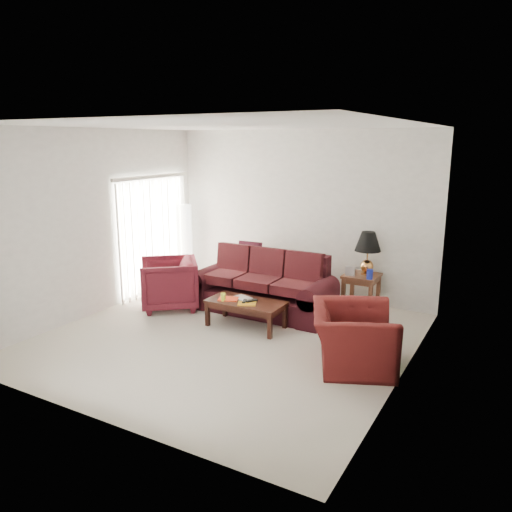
{
  "coord_description": "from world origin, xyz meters",
  "views": [
    {
      "loc": [
        3.68,
        -5.74,
        2.8
      ],
      "look_at": [
        0.0,
        0.85,
        1.05
      ],
      "focal_mm": 35.0,
      "sensor_mm": 36.0,
      "label": 1
    }
  ],
  "objects_px": {
    "armchair_left": "(169,284)",
    "armchair_right": "(353,337)",
    "sofa": "(262,283)",
    "floor_lamp": "(187,243)",
    "end_table": "(361,292)",
    "coffee_table": "(246,314)"
  },
  "relations": [
    {
      "from": "sofa",
      "to": "coffee_table",
      "type": "relative_size",
      "value": 2.02
    },
    {
      "from": "armchair_left",
      "to": "end_table",
      "type": "bearing_deg",
      "value": 77.5
    },
    {
      "from": "floor_lamp",
      "to": "armchair_left",
      "type": "xyz_separation_m",
      "value": [
        0.73,
        -1.49,
        -0.37
      ]
    },
    {
      "from": "end_table",
      "to": "coffee_table",
      "type": "bearing_deg",
      "value": -128.15
    },
    {
      "from": "end_table",
      "to": "armchair_right",
      "type": "bearing_deg",
      "value": -75.07
    },
    {
      "from": "floor_lamp",
      "to": "sofa",
      "type": "bearing_deg",
      "value": -21.91
    },
    {
      "from": "sofa",
      "to": "armchair_right",
      "type": "relative_size",
      "value": 2.07
    },
    {
      "from": "armchair_right",
      "to": "coffee_table",
      "type": "xyz_separation_m",
      "value": [
        -1.86,
        0.49,
        -0.17
      ]
    },
    {
      "from": "end_table",
      "to": "floor_lamp",
      "type": "height_order",
      "value": "floor_lamp"
    },
    {
      "from": "armchair_right",
      "to": "coffee_table",
      "type": "height_order",
      "value": "armchair_right"
    },
    {
      "from": "sofa",
      "to": "floor_lamp",
      "type": "relative_size",
      "value": 1.51
    },
    {
      "from": "floor_lamp",
      "to": "armchair_left",
      "type": "relative_size",
      "value": 1.69
    },
    {
      "from": "end_table",
      "to": "coffee_table",
      "type": "distance_m",
      "value": 2.09
    },
    {
      "from": "armchair_left",
      "to": "coffee_table",
      "type": "relative_size",
      "value": 0.79
    },
    {
      "from": "floor_lamp",
      "to": "armchair_right",
      "type": "height_order",
      "value": "floor_lamp"
    },
    {
      "from": "armchair_right",
      "to": "floor_lamp",
      "type": "bearing_deg",
      "value": 39.89
    },
    {
      "from": "armchair_right",
      "to": "sofa",
      "type": "bearing_deg",
      "value": 34.88
    },
    {
      "from": "sofa",
      "to": "floor_lamp",
      "type": "bearing_deg",
      "value": 156.72
    },
    {
      "from": "armchair_right",
      "to": "end_table",
      "type": "bearing_deg",
      "value": -8.32
    },
    {
      "from": "armchair_left",
      "to": "coffee_table",
      "type": "distance_m",
      "value": 1.62
    },
    {
      "from": "armchair_left",
      "to": "armchair_right",
      "type": "relative_size",
      "value": 0.82
    },
    {
      "from": "end_table",
      "to": "floor_lamp",
      "type": "distance_m",
      "value": 3.66
    }
  ]
}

